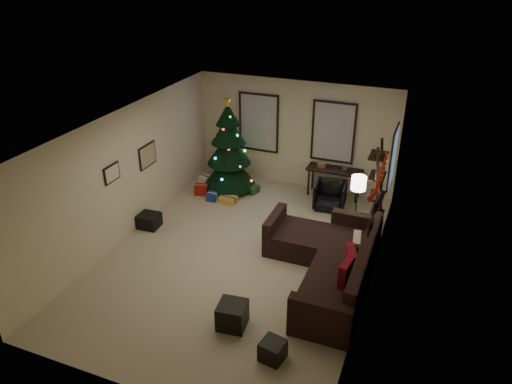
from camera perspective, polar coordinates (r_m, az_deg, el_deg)
floor at (r=9.55m, az=-1.89°, el=-7.59°), size 7.00×7.00×0.00m
ceiling at (r=8.32m, az=-2.17°, el=7.90°), size 7.00×7.00×0.00m
wall_back at (r=11.88m, az=4.71°, el=6.87°), size 5.00×0.00×5.00m
wall_front at (r=6.35m, az=-14.99°, el=-14.02°), size 5.00×0.00×5.00m
wall_left at (r=10.03m, az=-15.27°, el=2.04°), size 0.00×7.00×7.00m
wall_right at (r=8.30m, az=14.07°, el=-3.27°), size 0.00×7.00×7.00m
window_back_left at (r=12.07m, az=0.35°, el=8.30°), size 1.05×0.06×1.50m
window_back_right at (r=11.57m, az=9.23°, el=7.09°), size 1.05×0.06×1.50m
window_right_wall at (r=10.53m, az=16.13°, el=4.04°), size 0.06×0.90×1.30m
christmas_tree at (r=11.70m, az=-3.27°, el=4.78°), size 1.31×1.31×2.43m
presents at (r=11.81m, az=-4.46°, el=0.19°), size 1.50×1.01×0.28m
sofa at (r=8.92m, az=8.86°, el=-8.36°), size 2.12×3.06×0.93m
pillow_red_a at (r=8.14m, az=10.74°, el=-9.50°), size 0.19×0.49×0.48m
pillow_red_b at (r=8.44m, az=11.25°, el=-8.12°), size 0.30×0.50×0.48m
pillow_cream at (r=8.83m, az=11.85°, el=-6.52°), size 0.20×0.48×0.47m
ottoman_near at (r=7.87m, az=-2.85°, el=-14.46°), size 0.49×0.49×0.42m
ottoman_far at (r=7.39m, az=2.00°, el=-18.37°), size 0.39×0.39×0.32m
desk at (r=11.65m, az=9.38°, el=2.35°), size 1.33×0.47×0.72m
desk_chair at (r=11.20m, az=8.83°, el=-0.39°), size 0.69×0.65×0.66m
bookshelf at (r=10.18m, az=14.39°, el=0.20°), size 0.30×0.59×2.01m
potted_plant at (r=9.79m, az=14.88°, el=4.38°), size 0.49×0.44×0.48m
floor_lamp at (r=9.73m, az=12.12°, el=0.56°), size 0.30×0.30×1.42m
art_map at (r=10.54m, az=-12.84°, el=4.27°), size 0.04×0.60×0.50m
art_abstract at (r=9.61m, az=-16.85°, el=2.16°), size 0.04×0.45×0.35m
gallery at (r=8.13m, az=14.03°, el=-2.14°), size 0.03×1.25×0.54m
garland at (r=8.13m, az=14.43°, el=1.52°), size 0.08×1.90×0.30m
stocking_left at (r=11.96m, az=4.21°, el=7.58°), size 0.20×0.05×0.36m
stocking_right at (r=11.81m, az=5.64°, el=7.32°), size 0.20×0.05×0.36m
storage_bin at (r=10.70m, az=-13.05°, el=-3.28°), size 0.63×0.44×0.31m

